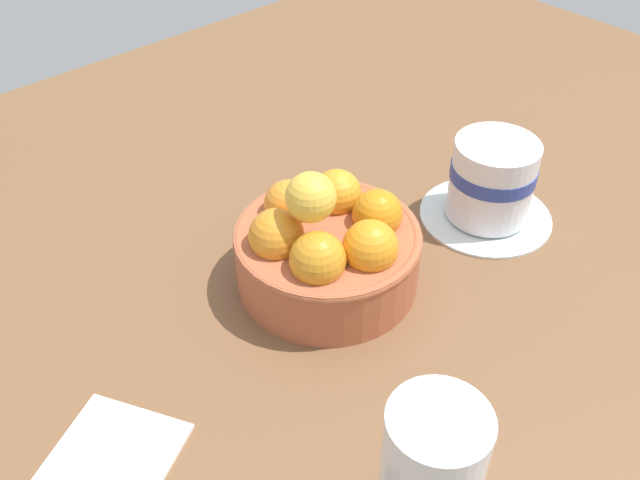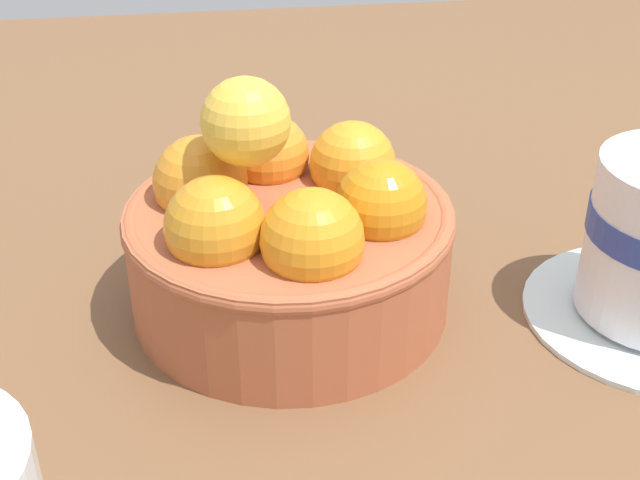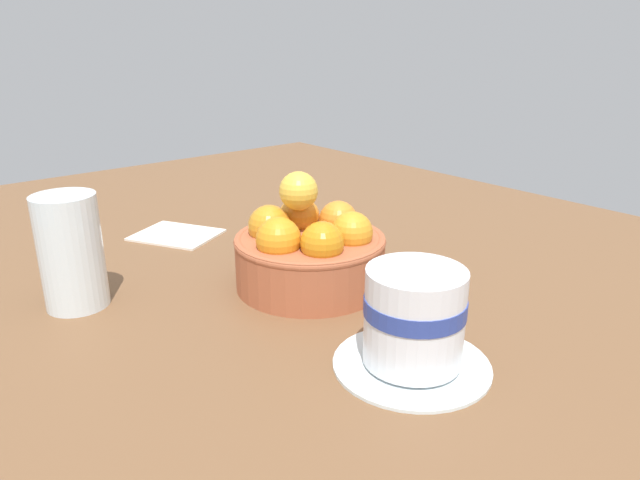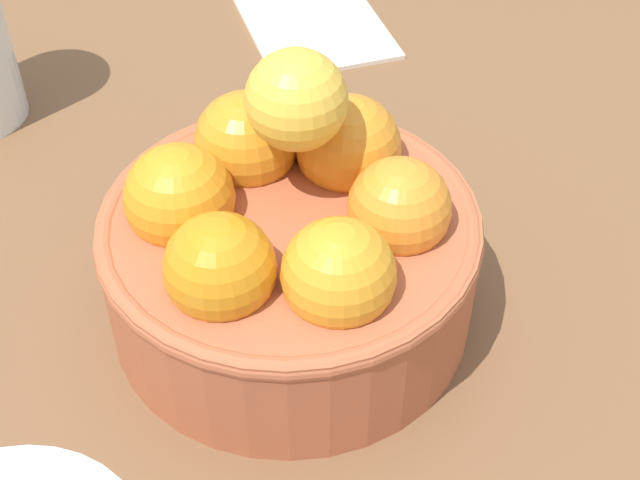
{
  "view_description": "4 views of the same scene",
  "coord_description": "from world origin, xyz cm",
  "views": [
    {
      "loc": [
        -32.56,
        -34.41,
        44.45
      ],
      "look_at": [
        0.78,
        1.85,
        3.35
      ],
      "focal_mm": 39.41,
      "sensor_mm": 36.0,
      "label": 1
    },
    {
      "loc": [
        -4.03,
        -37.06,
        26.36
      ],
      "look_at": [
        1.49,
        -0.56,
        4.15
      ],
      "focal_mm": 48.06,
      "sensor_mm": 36.0,
      "label": 2
    },
    {
      "loc": [
        46.13,
        -37.31,
        26.64
      ],
      "look_at": [
        -1.51,
        2.7,
        4.37
      ],
      "focal_mm": 32.37,
      "sensor_mm": 36.0,
      "label": 3
    },
    {
      "loc": [
        28.08,
        6.58,
        32.01
      ],
      "look_at": [
        0.22,
        1.38,
        4.96
      ],
      "focal_mm": 51.43,
      "sensor_mm": 36.0,
      "label": 4
    }
  ],
  "objects": [
    {
      "name": "folded_napkin",
      "position": [
        -25.11,
        -3.71,
        0.3
      ],
      "size": [
        13.76,
        12.84,
        0.6
      ],
      "primitive_type": "cube",
      "rotation": [
        0.0,
        0.0,
        0.49
      ],
      "color": "white",
      "rests_on": "ground_plane"
    },
    {
      "name": "terracotta_bowl",
      "position": [
        -0.11,
        -0.03,
        4.3
      ],
      "size": [
        16.65,
        16.65,
        12.68
      ],
      "color": "#AD5938",
      "rests_on": "ground_plane"
    },
    {
      "name": "ground_plane",
      "position": [
        0.0,
        0.0,
        -1.65
      ],
      "size": [
        145.26,
        110.84,
        3.31
      ],
      "primitive_type": "cube",
      "color": "brown"
    }
  ]
}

